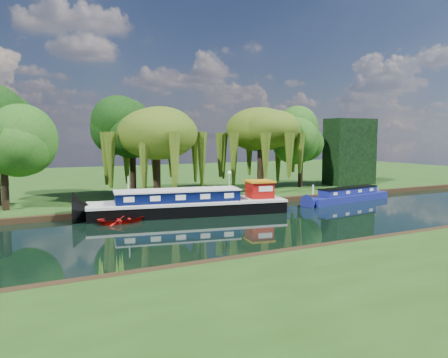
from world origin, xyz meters
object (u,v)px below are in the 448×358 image
red_dinghy (122,223)px  dutch_barge (190,204)px  white_cruiser (377,197)px  narrowboat (348,196)px

red_dinghy → dutch_barge: bearing=-81.3°
dutch_barge → red_dinghy: size_ratio=4.80×
red_dinghy → white_cruiser: bearing=-88.3°
dutch_barge → narrowboat: size_ratio=1.56×
red_dinghy → white_cruiser: (27.19, 1.48, 0.00)m
narrowboat → red_dinghy: 22.32m
dutch_barge → white_cruiser: size_ratio=6.79×
dutch_barge → narrowboat: bearing=8.4°
narrowboat → white_cruiser: bearing=3.2°
dutch_barge → white_cruiser: 21.35m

